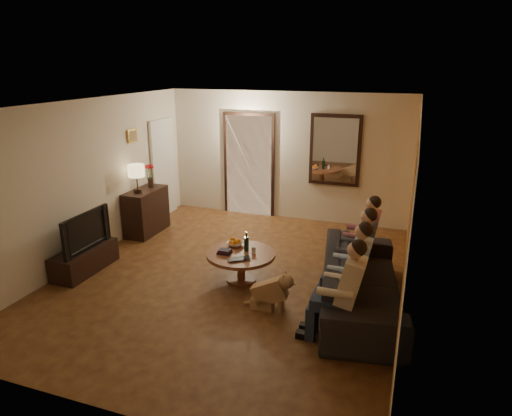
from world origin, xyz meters
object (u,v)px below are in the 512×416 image
(table_lamp, at_px, (137,179))
(tv, at_px, (81,230))
(laptop, at_px, (240,260))
(bowl, at_px, (235,244))
(person_b, at_px, (352,274))
(wine_bottle, at_px, (246,241))
(dresser, at_px, (146,211))
(coffee_table, at_px, (241,267))
(tv_stand, at_px, (85,259))
(person_a, at_px, (344,296))
(sofa, at_px, (362,281))
(person_c, at_px, (358,256))
(dog, at_px, (270,290))
(person_d, at_px, (363,240))

(table_lamp, bearing_deg, tv, -90.00)
(laptop, bearing_deg, bowl, 79.46)
(person_b, height_order, wine_bottle, person_b)
(dresser, distance_m, person_b, 4.49)
(bowl, xyz_separation_m, wine_bottle, (0.23, -0.12, 0.12))
(tv, relative_size, bowl, 3.99)
(wine_bottle, relative_size, laptop, 0.94)
(table_lamp, distance_m, wine_bottle, 2.72)
(coffee_table, bearing_deg, tv_stand, -168.41)
(person_a, bearing_deg, sofa, 83.66)
(tv_stand, distance_m, bowl, 2.39)
(person_c, xyz_separation_m, wine_bottle, (-1.64, -0.03, 0.01))
(sofa, xyz_separation_m, coffee_table, (-1.79, 0.17, -0.15))
(dog, bearing_deg, person_c, 34.92)
(sofa, distance_m, person_b, 0.39)
(sofa, relative_size, person_b, 2.12)
(dresser, distance_m, laptop, 2.99)
(sofa, relative_size, bowl, 9.82)
(dresser, bearing_deg, coffee_table, -27.90)
(tv_stand, xyz_separation_m, dog, (3.10, -0.15, 0.09))
(table_lamp, relative_size, laptop, 1.64)
(tv, distance_m, person_a, 4.17)
(table_lamp, xyz_separation_m, person_c, (4.13, -0.94, -0.52))
(dresser, distance_m, tv, 1.81)
(bowl, bearing_deg, table_lamp, 159.34)
(sofa, height_order, laptop, sofa)
(table_lamp, relative_size, person_c, 0.45)
(table_lamp, xyz_separation_m, bowl, (2.26, -0.85, -0.64))
(person_c, relative_size, laptop, 3.65)
(sofa, xyz_separation_m, person_d, (-0.10, 0.90, 0.23))
(table_lamp, xyz_separation_m, tv_stand, (0.00, -1.57, -0.93))
(tv, height_order, person_c, person_c)
(person_d, distance_m, dog, 1.75)
(person_c, relative_size, coffee_table, 1.17)
(person_c, bearing_deg, person_b, -90.00)
(person_a, distance_m, wine_bottle, 2.01)
(person_c, bearing_deg, sofa, -71.57)
(tv_stand, bearing_deg, laptop, 4.97)
(coffee_table, relative_size, laptop, 3.12)
(tv, xyz_separation_m, person_a, (4.13, -0.57, -0.08))
(sofa, distance_m, dog, 1.23)
(dresser, xyz_separation_m, table_lamp, (0.00, -0.22, 0.70))
(laptop, bearing_deg, tv, 145.18)
(bowl, bearing_deg, tv, -162.32)
(person_c, distance_m, bowl, 1.87)
(bowl, bearing_deg, laptop, -60.75)
(coffee_table, bearing_deg, dresser, 152.10)
(sofa, bearing_deg, laptop, 84.74)
(person_b, height_order, dog, person_b)
(person_a, relative_size, dog, 2.14)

